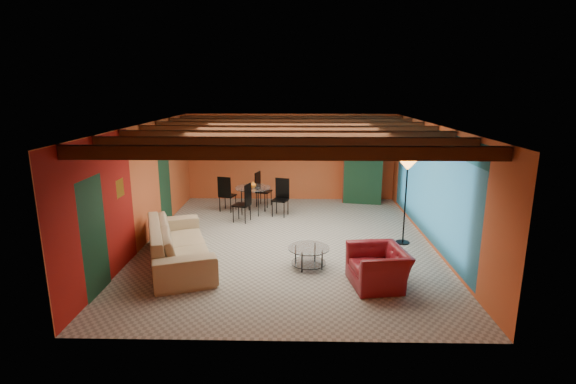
{
  "coord_description": "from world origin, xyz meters",
  "views": [
    {
      "loc": [
        0.21,
        -9.42,
        3.5
      ],
      "look_at": [
        0.0,
        0.2,
        1.15
      ],
      "focal_mm": 26.9,
      "sensor_mm": 36.0,
      "label": 1
    }
  ],
  "objects_px": {
    "coffee_table": "(309,257)",
    "dining_table": "(253,195)",
    "sofa": "(179,243)",
    "floor_lamp": "(405,202)",
    "potted_plant": "(363,132)",
    "armchair": "(378,267)",
    "armoire": "(362,171)",
    "vase": "(253,174)"
  },
  "relations": [
    {
      "from": "floor_lamp",
      "to": "vase",
      "type": "bearing_deg",
      "value": 147.57
    },
    {
      "from": "armchair",
      "to": "dining_table",
      "type": "distance_m",
      "value": 5.27
    },
    {
      "from": "potted_plant",
      "to": "dining_table",
      "type": "bearing_deg",
      "value": -157.22
    },
    {
      "from": "armchair",
      "to": "potted_plant",
      "type": "bearing_deg",
      "value": 165.64
    },
    {
      "from": "sofa",
      "to": "potted_plant",
      "type": "relative_size",
      "value": 6.53
    },
    {
      "from": "armchair",
      "to": "vase",
      "type": "distance_m",
      "value": 5.33
    },
    {
      "from": "armchair",
      "to": "armoire",
      "type": "distance_m",
      "value": 5.94
    },
    {
      "from": "coffee_table",
      "to": "floor_lamp",
      "type": "relative_size",
      "value": 0.42
    },
    {
      "from": "armoire",
      "to": "sofa",
      "type": "bearing_deg",
      "value": -121.21
    },
    {
      "from": "armchair",
      "to": "armoire",
      "type": "xyz_separation_m",
      "value": [
        0.53,
        5.88,
        0.63
      ]
    },
    {
      "from": "sofa",
      "to": "potted_plant",
      "type": "xyz_separation_m",
      "value": [
        4.38,
        4.94,
        1.75
      ]
    },
    {
      "from": "armoire",
      "to": "vase",
      "type": "height_order",
      "value": "armoire"
    },
    {
      "from": "sofa",
      "to": "vase",
      "type": "height_order",
      "value": "vase"
    },
    {
      "from": "floor_lamp",
      "to": "potted_plant",
      "type": "height_order",
      "value": "potted_plant"
    },
    {
      "from": "coffee_table",
      "to": "dining_table",
      "type": "height_order",
      "value": "dining_table"
    },
    {
      "from": "dining_table",
      "to": "armoire",
      "type": "relative_size",
      "value": 1.03
    },
    {
      "from": "vase",
      "to": "dining_table",
      "type": "bearing_deg",
      "value": 0.0
    },
    {
      "from": "armoire",
      "to": "floor_lamp",
      "type": "height_order",
      "value": "armoire"
    },
    {
      "from": "coffee_table",
      "to": "vase",
      "type": "bearing_deg",
      "value": 111.47
    },
    {
      "from": "vase",
      "to": "sofa",
      "type": "bearing_deg",
      "value": -107.87
    },
    {
      "from": "armchair",
      "to": "armoire",
      "type": "height_order",
      "value": "armoire"
    },
    {
      "from": "sofa",
      "to": "armoire",
      "type": "xyz_separation_m",
      "value": [
        4.38,
        4.94,
        0.56
      ]
    },
    {
      "from": "coffee_table",
      "to": "armoire",
      "type": "relative_size",
      "value": 0.42
    },
    {
      "from": "sofa",
      "to": "armchair",
      "type": "height_order",
      "value": "sofa"
    },
    {
      "from": "potted_plant",
      "to": "vase",
      "type": "height_order",
      "value": "potted_plant"
    },
    {
      "from": "floor_lamp",
      "to": "potted_plant",
      "type": "relative_size",
      "value": 4.42
    },
    {
      "from": "coffee_table",
      "to": "dining_table",
      "type": "bearing_deg",
      "value": 111.47
    },
    {
      "from": "armchair",
      "to": "floor_lamp",
      "type": "height_order",
      "value": "floor_lamp"
    },
    {
      "from": "sofa",
      "to": "armchair",
      "type": "relative_size",
      "value": 2.69
    },
    {
      "from": "sofa",
      "to": "floor_lamp",
      "type": "height_order",
      "value": "floor_lamp"
    },
    {
      "from": "sofa",
      "to": "vase",
      "type": "distance_m",
      "value": 3.83
    },
    {
      "from": "armchair",
      "to": "coffee_table",
      "type": "height_order",
      "value": "armchair"
    },
    {
      "from": "coffee_table",
      "to": "armoire",
      "type": "distance_m",
      "value": 5.45
    },
    {
      "from": "coffee_table",
      "to": "dining_table",
      "type": "distance_m",
      "value": 4.04
    },
    {
      "from": "armchair",
      "to": "floor_lamp",
      "type": "bearing_deg",
      "value": 146.69
    },
    {
      "from": "coffee_table",
      "to": "floor_lamp",
      "type": "distance_m",
      "value": 2.73
    },
    {
      "from": "sofa",
      "to": "armchair",
      "type": "xyz_separation_m",
      "value": [
        3.86,
        -0.94,
        -0.07
      ]
    },
    {
      "from": "armchair",
      "to": "potted_plant",
      "type": "xyz_separation_m",
      "value": [
        0.53,
        5.88,
        1.82
      ]
    },
    {
      "from": "coffee_table",
      "to": "potted_plant",
      "type": "distance_m",
      "value": 5.74
    },
    {
      "from": "coffee_table",
      "to": "sofa",
      "type": "bearing_deg",
      "value": 176.34
    },
    {
      "from": "armchair",
      "to": "floor_lamp",
      "type": "xyz_separation_m",
      "value": [
        0.98,
        2.19,
        0.62
      ]
    },
    {
      "from": "armoire",
      "to": "dining_table",
      "type": "bearing_deg",
      "value": -146.84
    }
  ]
}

